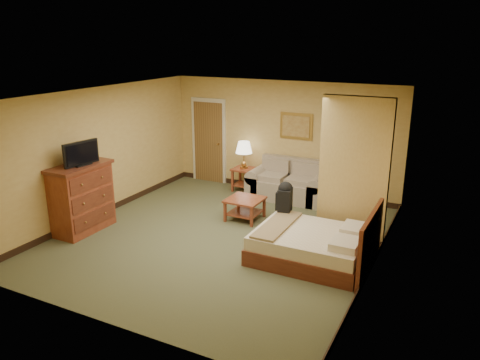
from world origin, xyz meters
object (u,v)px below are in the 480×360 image
Objects in this scene: bed at (314,245)px; loveseat at (288,186)px; dresser at (82,198)px; coffee_table at (245,204)px.

loveseat is at bearing 119.20° from bed.
loveseat is 3.06m from bed.
bed is at bearing 9.97° from dresser.
loveseat is 0.94× the size of bed.
bed is at bearing -31.45° from coffee_table.
loveseat reaches higher than coffee_table.
dresser is 0.68× the size of bed.
bed reaches higher than coffee_table.
coffee_table is 2.12m from bed.
coffee_table is at bearing 148.55° from bed.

